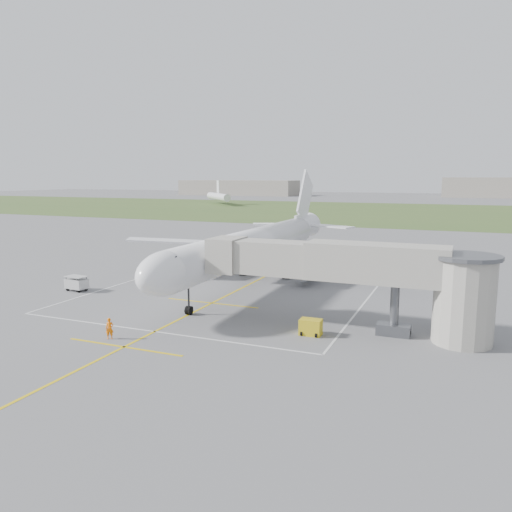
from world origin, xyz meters
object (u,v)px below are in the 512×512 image
at_px(jet_bridge, 366,274).
at_px(ramp_worker_nose, 110,329).
at_px(gpu_unit, 311,327).
at_px(ramp_worker_wing, 198,269).
at_px(baggage_cart, 77,283).
at_px(airliner, 254,246).

xyz_separation_m(jet_bridge, ramp_worker_nose, (-17.88, -9.38, -3.92)).
xyz_separation_m(gpu_unit, ramp_worker_wing, (-19.86, 17.61, 0.30)).
xyz_separation_m(baggage_cart, ramp_worker_wing, (8.33, 12.48, 0.09)).
height_order(ramp_worker_nose, ramp_worker_wing, ramp_worker_wing).
relative_size(ramp_worker_nose, ramp_worker_wing, 0.89).
bearing_deg(gpu_unit, ramp_worker_nose, -154.49).
relative_size(jet_bridge, gpu_unit, 13.63).
distance_m(airliner, ramp_worker_nose, 23.99).
height_order(baggage_cart, ramp_worker_nose, ramp_worker_nose).
distance_m(airliner, jet_bridge, 21.22).
xyz_separation_m(ramp_worker_nose, ramp_worker_wing, (-5.78, 24.50, 0.10)).
bearing_deg(airliner, gpu_unit, -54.53).
bearing_deg(jet_bridge, baggage_cart, 175.26).
bearing_deg(baggage_cart, jet_bridge, 2.30).
height_order(gpu_unit, ramp_worker_nose, ramp_worker_nose).
height_order(gpu_unit, baggage_cart, baggage_cart).
relative_size(baggage_cart, ramp_worker_wing, 1.35).
height_order(gpu_unit, ramp_worker_wing, ramp_worker_wing).
distance_m(ramp_worker_nose, ramp_worker_wing, 25.18).
distance_m(baggage_cart, ramp_worker_wing, 15.00).
distance_m(airliner, ramp_worker_wing, 8.70).
relative_size(airliner, ramp_worker_nose, 28.25).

